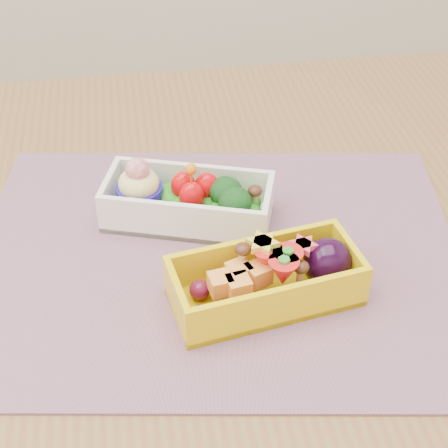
{
  "coord_description": "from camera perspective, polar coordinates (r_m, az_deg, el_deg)",
  "views": [
    {
      "loc": [
        -0.08,
        -0.54,
        1.22
      ],
      "look_at": [
        0.0,
        -0.02,
        0.79
      ],
      "focal_mm": 55.47,
      "sensor_mm": 36.0,
      "label": 1
    }
  ],
  "objects": [
    {
      "name": "bento_yellow",
      "position": [
        0.64,
        3.8,
        -4.52
      ],
      "size": [
        0.19,
        0.11,
        0.06
      ],
      "rotation": [
        0.0,
        0.0,
        0.17
      ],
      "color": "yellow",
      "rests_on": "placemat"
    },
    {
      "name": "bento_white",
      "position": [
        0.74,
        -3.06,
        1.92
      ],
      "size": [
        0.19,
        0.13,
        0.07
      ],
      "rotation": [
        0.0,
        0.0,
        -0.32
      ],
      "color": "white",
      "rests_on": "placemat"
    },
    {
      "name": "placemat",
      "position": [
        0.7,
        -0.54,
        -2.75
      ],
      "size": [
        0.55,
        0.45,
        0.0
      ],
      "primitive_type": "cube",
      "rotation": [
        0.0,
        0.0,
        -0.16
      ],
      "color": "gray",
      "rests_on": "table"
    },
    {
      "name": "table",
      "position": [
        0.79,
        -0.25,
        -7.05
      ],
      "size": [
        1.2,
        0.8,
        0.75
      ],
      "color": "brown",
      "rests_on": "ground"
    }
  ]
}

